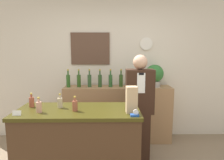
# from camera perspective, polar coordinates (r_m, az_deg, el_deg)

# --- Properties ---
(back_wall) EXTENTS (5.20, 0.09, 2.70)m
(back_wall) POSITION_cam_1_polar(r_m,az_deg,el_deg) (3.78, -0.42, 3.95)
(back_wall) COLOR beige
(back_wall) RESTS_ON ground_plane
(back_shelf) EXTENTS (1.92, 0.39, 1.01)m
(back_shelf) POSITION_cam_1_polar(r_m,az_deg,el_deg) (3.70, 1.61, -9.62)
(back_shelf) COLOR #9E754C
(back_shelf) RESTS_ON ground_plane
(display_counter) EXTENTS (1.43, 0.64, 0.98)m
(display_counter) POSITION_cam_1_polar(r_m,az_deg,el_deg) (2.57, -9.36, -18.74)
(display_counter) COLOR #422B19
(display_counter) RESTS_ON ground_plane
(shopkeeper) EXTENTS (0.40, 0.25, 1.60)m
(shopkeeper) POSITION_cam_1_polar(r_m,az_deg,el_deg) (3.01, 7.77, -8.20)
(shopkeeper) COLOR #331E14
(shopkeeper) RESTS_ON ground_plane
(potted_plant) EXTENTS (0.32, 0.32, 0.40)m
(potted_plant) POSITION_cam_1_polar(r_m,az_deg,el_deg) (3.62, 12.05, 1.45)
(potted_plant) COLOR #9E998E
(potted_plant) RESTS_ON back_shelf
(paper_bag) EXTENTS (0.13, 0.12, 0.29)m
(paper_bag) POSITION_cam_1_polar(r_m,az_deg,el_deg) (2.21, 5.60, -5.58)
(paper_bag) COLOR tan
(paper_bag) RESTS_ON display_counter
(tape_dispenser) EXTENTS (0.09, 0.06, 0.07)m
(tape_dispenser) POSITION_cam_1_polar(r_m,az_deg,el_deg) (2.13, 6.59, -9.68)
(tape_dispenser) COLOR #1E4799
(tape_dispenser) RESTS_ON display_counter
(price_card_left) EXTENTS (0.09, 0.02, 0.06)m
(price_card_left) POSITION_cam_1_polar(r_m,az_deg,el_deg) (2.36, -25.57, -8.51)
(price_card_left) COLOR white
(price_card_left) RESTS_ON display_counter
(counter_bottle_0) EXTENTS (0.06, 0.06, 0.17)m
(counter_bottle_0) POSITION_cam_1_polar(r_m,az_deg,el_deg) (2.62, -21.98, -5.78)
(counter_bottle_0) COLOR brown
(counter_bottle_0) RESTS_ON display_counter
(counter_bottle_1) EXTENTS (0.06, 0.06, 0.17)m
(counter_bottle_1) POSITION_cam_1_polar(r_m,az_deg,el_deg) (2.37, -20.14, -7.17)
(counter_bottle_1) COLOR tan
(counter_bottle_1) RESTS_ON display_counter
(counter_bottle_2) EXTENTS (0.06, 0.06, 0.17)m
(counter_bottle_2) POSITION_cam_1_polar(r_m,az_deg,el_deg) (2.48, -14.64, -6.21)
(counter_bottle_2) COLOR tan
(counter_bottle_2) RESTS_ON display_counter
(counter_bottle_3) EXTENTS (0.06, 0.06, 0.17)m
(counter_bottle_3) POSITION_cam_1_polar(r_m,az_deg,el_deg) (2.32, -10.55, -7.16)
(counter_bottle_3) COLOR #944F37
(counter_bottle_3) RESTS_ON display_counter
(shelf_bottle_0) EXTENTS (0.07, 0.07, 0.32)m
(shelf_bottle_0) POSITION_cam_1_polar(r_m,az_deg,el_deg) (3.61, -12.40, -0.12)
(shelf_bottle_0) COLOR #2C5920
(shelf_bottle_0) RESTS_ON back_shelf
(shelf_bottle_1) EXTENTS (0.07, 0.07, 0.32)m
(shelf_bottle_1) POSITION_cam_1_polar(r_m,az_deg,el_deg) (3.59, -9.44, -0.09)
(shelf_bottle_1) COLOR #2D511D
(shelf_bottle_1) RESTS_ON back_shelf
(shelf_bottle_2) EXTENTS (0.07, 0.07, 0.32)m
(shelf_bottle_2) POSITION_cam_1_polar(r_m,az_deg,el_deg) (3.57, -6.45, -0.07)
(shelf_bottle_2) COLOR #2F502B
(shelf_bottle_2) RESTS_ON back_shelf
(shelf_bottle_3) EXTENTS (0.07, 0.07, 0.32)m
(shelf_bottle_3) POSITION_cam_1_polar(r_m,az_deg,el_deg) (3.55, -3.46, -0.10)
(shelf_bottle_3) COLOR #2C4D24
(shelf_bottle_3) RESTS_ON back_shelf
(shelf_bottle_4) EXTENTS (0.07, 0.07, 0.32)m
(shelf_bottle_4) POSITION_cam_1_polar(r_m,az_deg,el_deg) (3.54, -0.43, -0.08)
(shelf_bottle_4) COLOR #295527
(shelf_bottle_4) RESTS_ON back_shelf
(shelf_bottle_5) EXTENTS (0.07, 0.07, 0.32)m
(shelf_bottle_5) POSITION_cam_1_polar(r_m,az_deg,el_deg) (3.57, 2.58, -0.02)
(shelf_bottle_5) COLOR #2F4D1F
(shelf_bottle_5) RESTS_ON back_shelf
(shelf_bottle_6) EXTENTS (0.07, 0.07, 0.32)m
(shelf_bottle_6) POSITION_cam_1_polar(r_m,az_deg,el_deg) (3.59, 5.56, -0.02)
(shelf_bottle_6) COLOR #334C2B
(shelf_bottle_6) RESTS_ON back_shelf
(shelf_bottle_7) EXTENTS (0.07, 0.07, 0.32)m
(shelf_bottle_7) POSITION_cam_1_polar(r_m,az_deg,el_deg) (3.61, 8.52, -0.02)
(shelf_bottle_7) COLOR #2E5721
(shelf_bottle_7) RESTS_ON back_shelf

